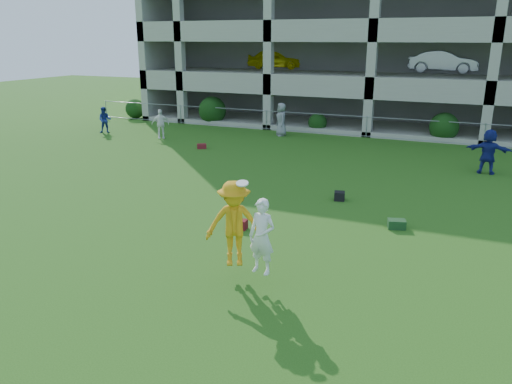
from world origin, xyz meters
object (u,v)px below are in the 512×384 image
at_px(bystander_a, 105,120).
at_px(frisbee_contest, 239,226).
at_px(bystander_d, 488,151).
at_px(crate_d, 339,196).
at_px(bystander_c, 281,119).
at_px(bystander_b, 160,124).
at_px(parking_garage, 398,27).

distance_m(bystander_a, frisbee_contest, 20.36).
bearing_deg(bystander_a, bystander_d, -32.46).
xyz_separation_m(bystander_a, crate_d, (15.74, -6.99, -0.60)).
distance_m(bystander_c, bystander_d, 11.48).
relative_size(bystander_b, bystander_c, 0.87).
bearing_deg(crate_d, bystander_a, 156.06).
xyz_separation_m(bystander_a, parking_garage, (14.28, 13.30, 5.26)).
relative_size(bystander_a, parking_garage, 0.05).
xyz_separation_m(bystander_c, frisbee_contest, (5.36, -16.88, 0.39)).
xyz_separation_m(bystander_c, parking_garage, (4.53, 10.06, 5.09)).
xyz_separation_m(bystander_a, bystander_c, (9.75, 3.24, 0.17)).
height_order(bystander_c, parking_garage, parking_garage).
bearing_deg(bystander_d, bystander_a, 0.18).
bearing_deg(bystander_a, bystander_c, -10.88).
distance_m(bystander_b, parking_garage, 17.75).
relative_size(frisbee_contest, parking_garage, 0.07).
height_order(bystander_a, bystander_d, bystander_d).
distance_m(bystander_b, bystander_d, 16.47).
bearing_deg(frisbee_contest, bystander_d, 67.18).
height_order(bystander_b, bystander_c, bystander_c).
bearing_deg(frisbee_contest, bystander_c, 107.60).
bearing_deg(bystander_d, bystander_c, -19.02).
bearing_deg(bystander_b, crate_d, -64.32).
relative_size(bystander_a, bystander_d, 0.82).
bearing_deg(parking_garage, crate_d, -85.87).
bearing_deg(crate_d, bystander_b, 149.92).
relative_size(bystander_a, bystander_c, 0.82).
height_order(bystander_b, bystander_d, bystander_d).
bearing_deg(crate_d, frisbee_contest, -95.50).
bearing_deg(bystander_b, parking_garage, 18.16).
relative_size(bystander_d, parking_garage, 0.06).
distance_m(bystander_c, frisbee_contest, 17.71).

